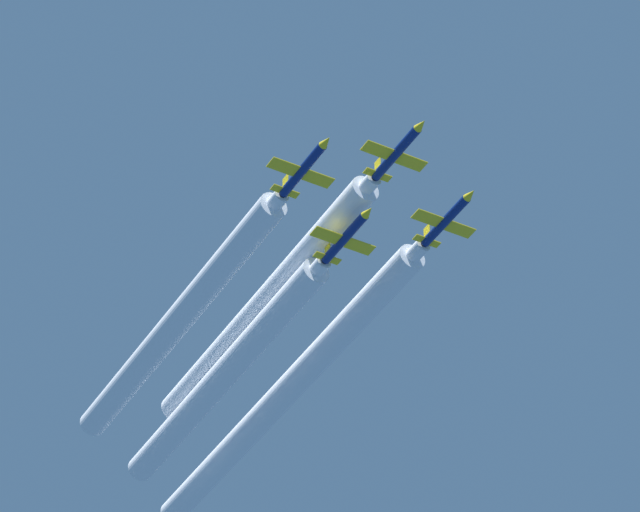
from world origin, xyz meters
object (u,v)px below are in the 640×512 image
Objects in this scene: jet_left_wingman at (447,219)px; jet_right_wingman at (304,168)px; jet_lead at (398,151)px; jet_slot at (346,236)px.

jet_left_wingman reaches higher than jet_right_wingman.
jet_left_wingman is at bearing -149.44° from jet_lead.
jet_slot is at bearing -31.91° from jet_left_wingman.
jet_right_wingman is (21.74, 0.56, -0.68)m from jet_left_wingman.
jet_lead is 14.42m from jet_slot.
jet_lead is 1.00× the size of jet_left_wingman.
jet_right_wingman is 1.00× the size of jet_slot.
jet_left_wingman reaches higher than jet_slot.
jet_right_wingman is at bearing 1.48° from jet_left_wingman.
jet_lead reaches higher than jet_left_wingman.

